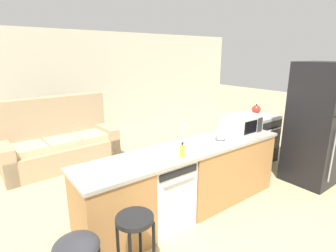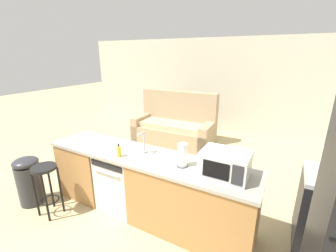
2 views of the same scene
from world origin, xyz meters
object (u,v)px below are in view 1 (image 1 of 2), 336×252
at_px(paper_towel_roll, 221,130).
at_px(couch, 59,144).
at_px(stove_range, 254,138).
at_px(kettle, 256,109).
at_px(refrigerator, 316,124).
at_px(dishwasher, 163,191).
at_px(bar_stool, 135,238).
at_px(microwave, 242,124).
at_px(soap_bottle, 182,151).

height_order(paper_towel_roll, couch, couch).
distance_m(stove_range, paper_towel_roll, 1.83).
xyz_separation_m(paper_towel_roll, kettle, (1.81, 0.70, -0.05)).
distance_m(refrigerator, kettle, 1.24).
bearing_deg(dishwasher, kettle, 13.78).
bearing_deg(bar_stool, couch, 85.68).
bearing_deg(microwave, couch, 126.39).
bearing_deg(stove_range, microwave, -154.43).
distance_m(bar_stool, couch, 3.34).
bearing_deg(microwave, dishwasher, 179.95).
xyz_separation_m(microwave, kettle, (1.32, 0.68, -0.05)).
xyz_separation_m(soap_bottle, kettle, (2.63, 0.86, 0.01)).
relative_size(paper_towel_roll, bar_stool, 0.38).
distance_m(dishwasher, stove_range, 2.66).
relative_size(stove_range, kettle, 4.39).
bearing_deg(kettle, stove_range, -142.29).
xyz_separation_m(stove_range, couch, (-3.12, 2.12, -0.06)).
distance_m(dishwasher, paper_towel_roll, 1.14).
distance_m(paper_towel_roll, soap_bottle, 0.84).
xyz_separation_m(refrigerator, couch, (-3.12, 3.22, -0.57)).
relative_size(dishwasher, paper_towel_roll, 2.98).
bearing_deg(refrigerator, bar_stool, -178.18).
bearing_deg(couch, stove_range, -34.22).
xyz_separation_m(paper_towel_roll, couch, (-1.48, 2.69, -0.64)).
xyz_separation_m(kettle, bar_stool, (-3.54, -1.34, -0.45)).
relative_size(dishwasher, stove_range, 0.93).
distance_m(stove_range, couch, 3.77).
relative_size(refrigerator, kettle, 9.43).
distance_m(kettle, couch, 3.89).
distance_m(paper_towel_roll, couch, 3.14).
distance_m(stove_range, refrigerator, 1.21).
height_order(paper_towel_roll, bar_stool, paper_towel_roll).
relative_size(dishwasher, couch, 0.41).
xyz_separation_m(dishwasher, bar_stool, (-0.77, -0.66, 0.11)).
bearing_deg(couch, paper_towel_roll, -61.26).
bearing_deg(couch, refrigerator, -45.92).
bearing_deg(stove_range, dishwasher, -168.09).
relative_size(refrigerator, couch, 0.95).
height_order(refrigerator, kettle, refrigerator).
relative_size(soap_bottle, couch, 0.09).
relative_size(dishwasher, soap_bottle, 4.77).
relative_size(stove_range, couch, 0.44).
height_order(dishwasher, microwave, microwave).
height_order(refrigerator, couch, refrigerator).
bearing_deg(soap_bottle, kettle, 18.17).
distance_m(soap_bottle, couch, 2.98).
distance_m(dishwasher, bar_stool, 1.02).
bearing_deg(bar_stool, paper_towel_roll, 20.12).
bearing_deg(refrigerator, microwave, 154.49).
bearing_deg(couch, kettle, -31.20).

